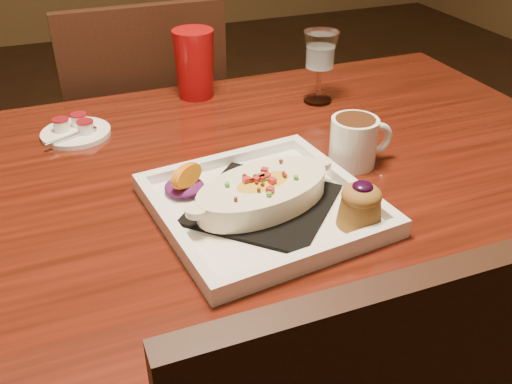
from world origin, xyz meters
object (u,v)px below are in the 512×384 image
object	(u,v)px
saucer	(75,131)
goblet	(320,54)
coffee_mug	(355,140)
table	(212,227)
chair_far	(147,148)
red_tumbler	(194,64)
plate	(270,199)

from	to	relation	value
saucer	goblet	bearing A→B (deg)	-2.23
coffee_mug	goblet	distance (m)	0.29
goblet	saucer	world-z (taller)	goblet
table	saucer	distance (m)	0.35
chair_far	coffee_mug	distance (m)	0.77
chair_far	coffee_mug	world-z (taller)	chair_far
table	red_tumbler	xyz separation A→B (m)	(0.09, 0.38, 0.17)
chair_far	saucer	distance (m)	0.48
coffee_mug	chair_far	bearing A→B (deg)	115.60
plate	saucer	world-z (taller)	plate
table	goblet	bearing A→B (deg)	36.77
goblet	red_tumbler	bearing A→B (deg)	152.28
table	coffee_mug	world-z (taller)	coffee_mug
plate	red_tumbler	size ratio (longest dim) A/B	2.34
red_tumbler	goblet	bearing A→B (deg)	-27.72
plate	coffee_mug	bearing A→B (deg)	18.34
chair_far	red_tumbler	xyz separation A→B (m)	(0.09, -0.25, 0.32)
goblet	saucer	bearing A→B (deg)	177.77
chair_far	coffee_mug	size ratio (longest dim) A/B	7.83
chair_far	goblet	size ratio (longest dim) A/B	5.94
red_tumbler	chair_far	bearing A→B (deg)	108.68
saucer	red_tumbler	bearing A→B (deg)	21.14
table	coffee_mug	distance (m)	0.30
table	coffee_mug	size ratio (longest dim) A/B	12.63
saucer	red_tumbler	xyz separation A→B (m)	(0.28, 0.11, 0.07)
chair_far	plate	distance (m)	0.81
coffee_mug	saucer	bearing A→B (deg)	150.62
table	chair_far	world-z (taller)	chair_far
plate	saucer	distance (m)	0.47
table	goblet	world-z (taller)	goblet
plate	red_tumbler	distance (m)	0.51
chair_far	goblet	bearing A→B (deg)	130.82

